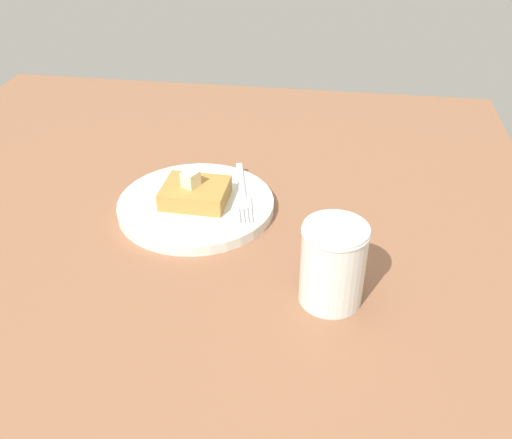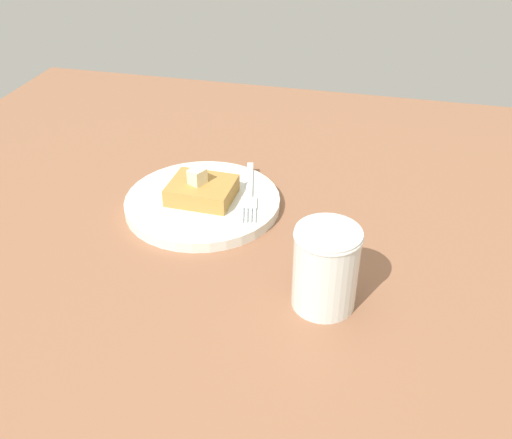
{
  "view_description": "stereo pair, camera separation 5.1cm",
  "coord_description": "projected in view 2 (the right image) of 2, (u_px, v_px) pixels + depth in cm",
  "views": [
    {
      "loc": [
        62.62,
        19.4,
        45.28
      ],
      "look_at": [
        5.67,
        11.01,
        6.44
      ],
      "focal_mm": 40.0,
      "sensor_mm": 36.0,
      "label": 1
    },
    {
      "loc": [
        61.64,
        24.46,
        45.28
      ],
      "look_at": [
        5.67,
        11.01,
        6.44
      ],
      "focal_mm": 40.0,
      "sensor_mm": 36.0,
      "label": 2
    }
  ],
  "objects": [
    {
      "name": "table_surface",
      "position": [
        189.0,
        220.0,
        0.79
      ],
      "size": [
        99.64,
        99.64,
        1.94
      ],
      "primitive_type": "cube",
      "color": "#8D5C40",
      "rests_on": "ground"
    },
    {
      "name": "plate",
      "position": [
        203.0,
        202.0,
        0.8
      ],
      "size": [
        21.61,
        21.61,
        1.47
      ],
      "color": "silver",
      "rests_on": "table_surface"
    },
    {
      "name": "toast_slice_center",
      "position": [
        202.0,
        190.0,
        0.79
      ],
      "size": [
        7.53,
        8.95,
        2.43
      ],
      "primitive_type": "cube",
      "rotation": [
        0.0,
        0.0,
        -0.03
      ],
      "color": "#B07F3B",
      "rests_on": "plate"
    },
    {
      "name": "butter_pat_primary",
      "position": [
        197.0,
        176.0,
        0.77
      ],
      "size": [
        2.73,
        2.63,
        2.11
      ],
      "primitive_type": "cube",
      "rotation": [
        0.0,
        0.0,
        2.69
      ],
      "color": "#F3E7B6",
      "rests_on": "toast_slice_center"
    },
    {
      "name": "fork",
      "position": [
        249.0,
        194.0,
        0.8
      ],
      "size": [
        15.92,
        4.97,
        0.36
      ],
      "color": "silver",
      "rests_on": "plate"
    },
    {
      "name": "syrup_jar",
      "position": [
        325.0,
        272.0,
        0.61
      ],
      "size": [
        7.31,
        7.31,
        9.66
      ],
      "color": "#48230A",
      "rests_on": "table_surface"
    }
  ]
}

